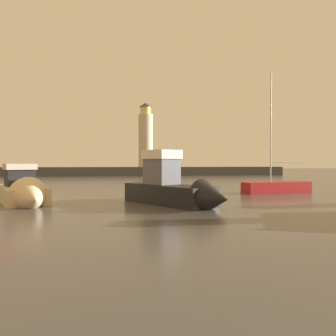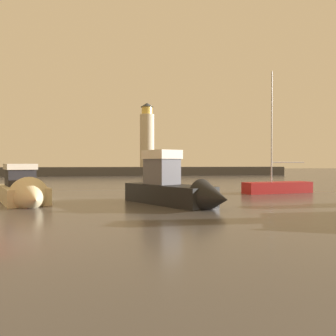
{
  "view_description": "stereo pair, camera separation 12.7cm",
  "coord_description": "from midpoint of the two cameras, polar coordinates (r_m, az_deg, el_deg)",
  "views": [
    {
      "loc": [
        -4.79,
        -0.86,
        2.87
      ],
      "look_at": [
        -1.3,
        20.59,
        2.5
      ],
      "focal_mm": 36.06,
      "sensor_mm": 36.0,
      "label": 1
    },
    {
      "loc": [
        -4.67,
        -0.88,
        2.87
      ],
      "look_at": [
        -1.3,
        20.59,
        2.5
      ],
      "focal_mm": 36.06,
      "sensor_mm": 36.0,
      "label": 2
    }
  ],
  "objects": [
    {
      "name": "sailboat_moored",
      "position": [
        33.16,
        17.78,
        -3.01
      ],
      "size": [
        6.85,
        2.73,
        11.24
      ],
      "color": "#B21E1E",
      "rests_on": "ground_plane"
    },
    {
      "name": "motorboat_3",
      "position": [
        22.55,
        1.34,
        -3.54
      ],
      "size": [
        6.56,
        8.83,
        4.12
      ],
      "color": "black",
      "rests_on": "ground_plane"
    },
    {
      "name": "lighthouse",
      "position": [
        72.57,
        -3.85,
        5.31
      ],
      "size": [
        3.05,
        3.05,
        13.73
      ],
      "color": "beige",
      "rests_on": "breakwater"
    },
    {
      "name": "ground_plane",
      "position": [
        36.87,
        -1.84,
        -3.48
      ],
      "size": [
        220.0,
        220.0,
        0.0
      ],
      "primitive_type": "plane",
      "color": "#4C4742"
    },
    {
      "name": "motorboat_2",
      "position": [
        25.32,
        -23.25,
        -3.74
      ],
      "size": [
        5.9,
        9.2,
        3.42
      ],
      "color": "beige",
      "rests_on": "ground_plane"
    },
    {
      "name": "breakwater",
      "position": [
        72.22,
        -5.48,
        -0.57
      ],
      "size": [
        64.84,
        4.49,
        1.84
      ],
      "primitive_type": "cube",
      "color": "#423F3D",
      "rests_on": "ground_plane"
    }
  ]
}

